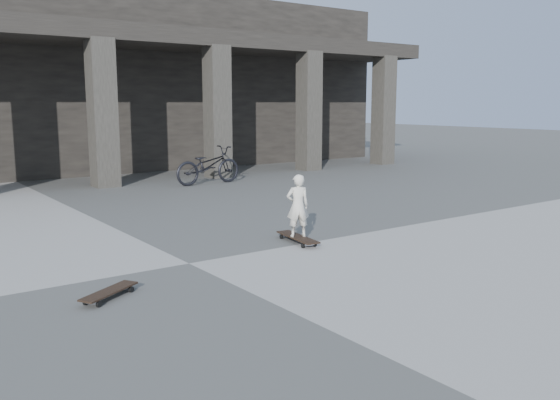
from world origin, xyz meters
TOP-DOWN VIEW (x-y plane):
  - ground at (0.00, 0.00)m, footprint 90.00×90.00m
  - longboard at (2.05, 0.11)m, footprint 0.39×1.08m
  - skateboard_spare at (-1.48, -0.84)m, footprint 0.83×0.61m
  - child at (2.05, 0.11)m, footprint 0.44×0.37m
  - bicycle at (4.34, 7.30)m, footprint 2.07×0.82m

SIDE VIEW (x-z plane):
  - ground at x=0.00m, z-range 0.00..0.00m
  - skateboard_spare at x=-1.48m, z-range 0.03..0.13m
  - longboard at x=2.05m, z-range 0.03..0.14m
  - bicycle at x=4.34m, z-range 0.00..1.07m
  - child at x=2.05m, z-range 0.11..1.14m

